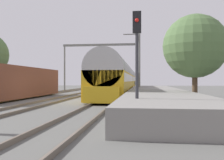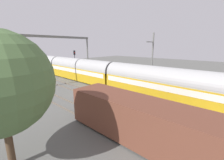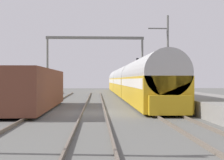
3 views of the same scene
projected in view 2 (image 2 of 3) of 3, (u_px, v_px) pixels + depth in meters
The scene contains 10 objects.
ground at pixel (209, 133), 11.22m from camera, with size 120.00×120.00×0.00m, color #5C5C58.
track_west at pixel (210, 132), 11.20m from camera, with size 1.52×60.00×0.16m.
track_east at pixel (218, 113), 14.28m from camera, with size 1.52×60.00×0.16m.
platform at pixel (204, 95), 18.27m from camera, with size 4.40×28.00×0.90m.
passenger_train at pixel (80, 69), 28.04m from camera, with size 2.93×49.20×3.82m.
freight_car at pixel (153, 125), 9.44m from camera, with size 2.80×13.00×2.70m.
person_crossing at pixel (81, 72), 30.28m from camera, with size 0.46×0.37×1.73m.
railway_signal_far at pixel (75, 60), 31.97m from camera, with size 0.36×0.30×5.30m.
catenary_gantry at pixel (57, 50), 24.22m from camera, with size 12.94×0.28×7.86m.
catenary_pole_east_mid at pixel (152, 62), 20.57m from camera, with size 1.90×0.20×8.00m.
Camera 2 is at (-12.33, -1.31, 6.39)m, focal length 24.09 mm.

